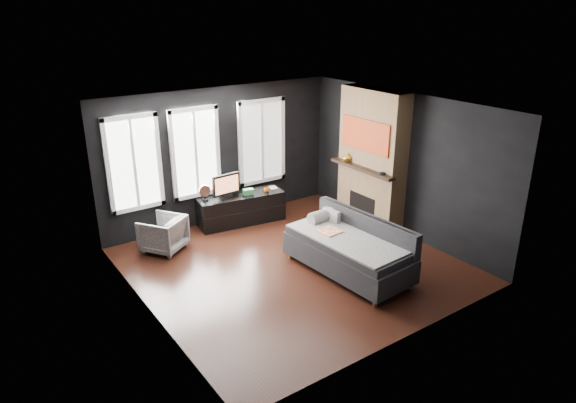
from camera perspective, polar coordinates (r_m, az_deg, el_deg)
floor at (r=8.81m, az=0.59°, el=-7.09°), size 5.00×5.00×0.00m
ceiling at (r=7.90m, az=0.66°, el=10.42°), size 5.00×5.00×0.00m
wall_back at (r=10.29m, az=-7.53°, el=5.08°), size 5.00×0.02×2.70m
wall_left at (r=7.20m, az=-15.80°, el=-2.79°), size 0.02×5.00×2.70m
wall_right at (r=9.85m, az=12.57°, el=4.01°), size 0.02×5.00×2.70m
windows at (r=9.83m, az=-10.06°, el=10.35°), size 4.00×0.16×1.76m
fireplace at (r=10.11m, az=9.31°, el=4.69°), size 0.70×1.62×2.70m
sofa at (r=8.44m, az=6.68°, el=-5.02°), size 1.24×2.25×0.94m
stripe_pillow at (r=8.93m, az=4.84°, el=-1.97°), size 0.12×0.36×0.36m
armchair at (r=9.46m, az=-13.72°, el=-3.32°), size 0.92×0.91×0.70m
media_console at (r=10.39m, az=-5.25°, el=-0.79°), size 1.80×0.78×0.60m
monitor at (r=10.07m, az=-6.90°, el=1.90°), size 0.62×0.18×0.55m
desk_fan at (r=10.00m, az=-9.24°, el=0.98°), size 0.27×0.27×0.33m
mug at (r=10.38m, az=-2.40°, el=1.36°), size 0.12×0.11×0.11m
book at (r=10.56m, az=-2.05°, el=1.97°), size 0.14×0.05×0.20m
storage_box at (r=10.27m, az=-4.43°, el=1.09°), size 0.22×0.17×0.11m
mantel_vase at (r=10.27m, az=6.55°, el=4.93°), size 0.19×0.20×0.18m
mantel_clock at (r=9.60m, az=10.46°, el=3.08°), size 0.11×0.11×0.04m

